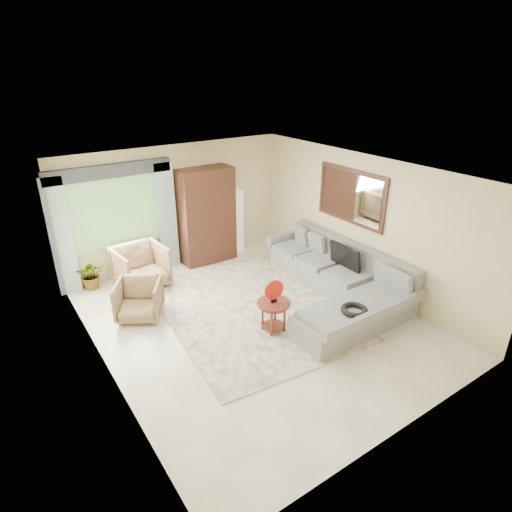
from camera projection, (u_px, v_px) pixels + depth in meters
ground at (255, 321)px, 7.44m from camera, size 6.00×6.00×0.00m
area_rug at (251, 307)px, 7.85m from camera, size 3.35×4.25×0.02m
sectional_sofa at (338, 284)px, 8.10m from camera, size 2.30×3.46×0.90m
tv_screen at (345, 257)px, 8.17m from camera, size 0.14×0.74×0.48m
garden_hose at (354, 310)px, 6.74m from camera, size 0.43×0.43×0.09m
coffee_table at (273, 316)px, 7.05m from camera, size 0.55×0.55×0.55m
red_disc at (274, 290)px, 6.84m from camera, size 0.34×0.07×0.34m
armchair_left at (139, 300)px, 7.43m from camera, size 1.03×1.04×0.69m
armchair_right at (141, 267)px, 8.44m from camera, size 0.99×1.02×0.85m
potted_plant at (91, 274)px, 8.43m from camera, size 0.64×0.59×0.59m
armoire at (206, 216)px, 9.34m from camera, size 1.20×0.55×2.10m
floor_lamp at (236, 221)px, 9.92m from camera, size 0.24×0.24×1.50m
window at (114, 213)px, 8.41m from camera, size 1.80×0.04×1.40m
curtain_left at (61, 238)px, 7.90m from camera, size 0.40×0.08×2.30m
curtain_right at (167, 217)px, 8.98m from camera, size 0.40×0.08×2.30m
valance at (109, 171)px, 8.00m from camera, size 2.40×0.12×0.26m
wall_mirror at (351, 196)px, 8.24m from camera, size 0.05×1.70×1.05m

